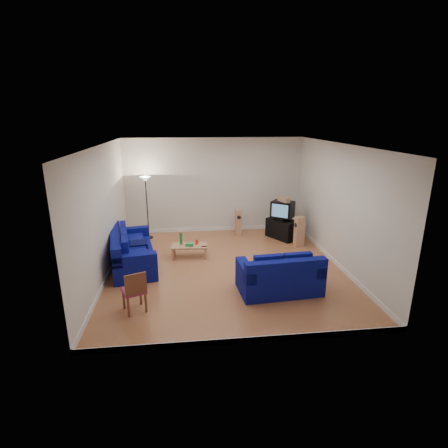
{
  "coord_description": "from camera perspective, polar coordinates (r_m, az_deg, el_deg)",
  "views": [
    {
      "loc": [
        -1.02,
        -8.45,
        3.82
      ],
      "look_at": [
        0.0,
        0.4,
        1.1
      ],
      "focal_mm": 28.0,
      "sensor_mm": 36.0,
      "label": 1
    }
  ],
  "objects": [
    {
      "name": "sofa_three_seat",
      "position": [
        9.69,
        -15.05,
        -4.64
      ],
      "size": [
        1.47,
        2.58,
        0.94
      ],
      "rotation": [
        0.0,
        0.0,
        -1.39
      ],
      "color": "#050955",
      "rests_on": "ground"
    },
    {
      "name": "sofa_loveseat",
      "position": [
        8.09,
        9.13,
        -8.7
      ],
      "size": [
        1.89,
        1.15,
        0.91
      ],
      "rotation": [
        0.0,
        0.0,
        0.08
      ],
      "color": "#050955",
      "rests_on": "ground"
    },
    {
      "name": "tv_stand",
      "position": [
        11.64,
        9.52,
        -0.8
      ],
      "size": [
        1.02,
        1.17,
        0.63
      ],
      "primitive_type": "cube",
      "rotation": [
        0.0,
        0.0,
        -1.03
      ],
      "color": "black",
      "rests_on": "ground"
    },
    {
      "name": "bottle",
      "position": [
        9.98,
        -7.04,
        -2.41
      ],
      "size": [
        0.09,
        0.09,
        0.33
      ],
      "primitive_type": "cylinder",
      "rotation": [
        0.0,
        0.0,
        0.18
      ],
      "color": "#197233",
      "rests_on": "coffee_table"
    },
    {
      "name": "floor_lamp",
      "position": [
        11.42,
        -12.64,
        5.8
      ],
      "size": [
        0.35,
        0.35,
        2.04
      ],
      "color": "black",
      "rests_on": "ground"
    },
    {
      "name": "red_canister",
      "position": [
        9.98,
        -4.45,
        -2.95
      ],
      "size": [
        0.11,
        0.11,
        0.13
      ],
      "primitive_type": "cylinder",
      "rotation": [
        0.0,
        0.0,
        0.21
      ],
      "color": "red",
      "rests_on": "coffee_table"
    },
    {
      "name": "coffee_table",
      "position": [
        9.96,
        -5.66,
        -3.74
      ],
      "size": [
        1.03,
        0.56,
        0.36
      ],
      "rotation": [
        0.0,
        0.0,
        -0.07
      ],
      "color": "tan",
      "rests_on": "ground"
    },
    {
      "name": "speaker_left",
      "position": [
        11.79,
        2.35,
        0.3
      ],
      "size": [
        0.2,
        0.27,
        0.88
      ],
      "rotation": [
        0.0,
        0.0,
        0.0
      ],
      "color": "tan",
      "rests_on": "ground"
    },
    {
      "name": "tissue_box",
      "position": [
        9.85,
        -5.64,
        -3.38
      ],
      "size": [
        0.23,
        0.16,
        0.09
      ],
      "primitive_type": "cube",
      "rotation": [
        0.0,
        0.0,
        -0.25
      ],
      "color": "green",
      "rests_on": "coffee_table"
    },
    {
      "name": "remote",
      "position": [
        9.8,
        -3.27,
        -3.65
      ],
      "size": [
        0.15,
        0.05,
        0.02
      ],
      "primitive_type": "cube",
      "rotation": [
        0.0,
        0.0,
        -0.01
      ],
      "color": "black",
      "rests_on": "coffee_table"
    },
    {
      "name": "speaker_right",
      "position": [
        10.98,
        12.19,
        -1.2
      ],
      "size": [
        0.32,
        0.26,
        0.93
      ],
      "rotation": [
        0.0,
        0.0,
        -1.38
      ],
      "color": "tan",
      "rests_on": "ground"
    },
    {
      "name": "room",
      "position": [
        8.81,
        0.3,
        2.0
      ],
      "size": [
        6.01,
        6.51,
        3.21
      ],
      "color": "brown",
      "rests_on": "ground"
    },
    {
      "name": "centre_speaker",
      "position": [
        11.34,
        9.74,
        4.01
      ],
      "size": [
        0.32,
        0.48,
        0.16
      ],
      "primitive_type": "cube",
      "rotation": [
        0.0,
        0.0,
        -1.23
      ],
      "color": "tan",
      "rests_on": "television"
    },
    {
      "name": "dining_chair",
      "position": [
        7.37,
        -14.4,
        -10.34
      ],
      "size": [
        0.57,
        0.57,
        0.91
      ],
      "rotation": [
        0.0,
        0.0,
        0.41
      ],
      "color": "brown",
      "rests_on": "ground"
    },
    {
      "name": "av_receiver",
      "position": [
        11.49,
        9.47,
        0.85
      ],
      "size": [
        0.5,
        0.53,
        0.1
      ],
      "primitive_type": "cube",
      "rotation": [
        0.0,
        0.0,
        -1.09
      ],
      "color": "black",
      "rests_on": "tv_stand"
    },
    {
      "name": "television",
      "position": [
        11.46,
        9.54,
        2.41
      ],
      "size": [
        0.83,
        0.8,
        0.52
      ],
      "rotation": [
        0.0,
        0.0,
        -0.63
      ],
      "color": "black",
      "rests_on": "av_receiver"
    }
  ]
}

